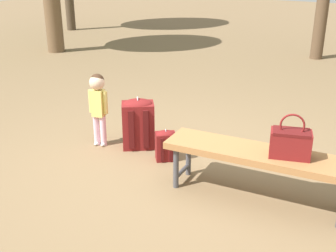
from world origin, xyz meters
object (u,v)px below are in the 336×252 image
at_px(backpack_large, 138,122).
at_px(backpack_small, 166,144).
at_px(handbag, 290,142).
at_px(park_bench, 258,157).
at_px(child_standing, 98,99).

bearing_deg(backpack_large, backpack_small, 170.76).
bearing_deg(handbag, park_bench, 12.83).
bearing_deg(child_standing, handbag, -177.02).
bearing_deg(child_standing, backpack_small, -168.70).
xyz_separation_m(backpack_large, backpack_small, (-0.45, 0.07, -0.12)).
relative_size(handbag, backpack_large, 0.63).
bearing_deg(backpack_large, park_bench, 173.40).
xyz_separation_m(child_standing, backpack_large, (-0.37, -0.23, -0.25)).
relative_size(park_bench, handbag, 4.48).
bearing_deg(child_standing, backpack_large, -147.41).
bearing_deg(backpack_small, handbag, 177.81).
bearing_deg(child_standing, park_bench, -178.28).
xyz_separation_m(park_bench, backpack_large, (1.54, -0.18, -0.10)).
bearing_deg(park_bench, handbag, -167.17).
height_order(park_bench, handbag, handbag).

